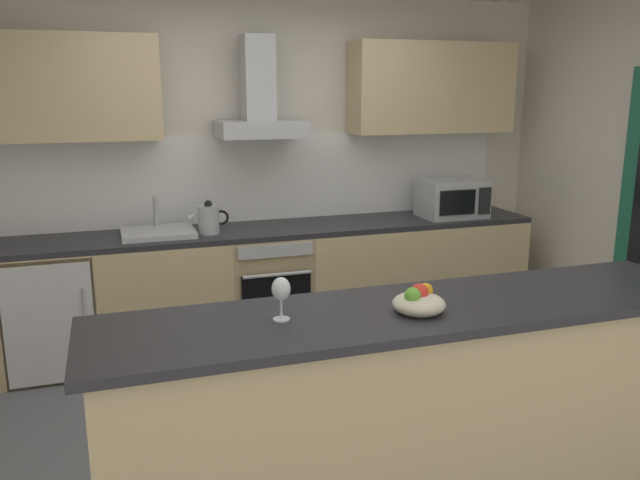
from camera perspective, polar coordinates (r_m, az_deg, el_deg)
ground at (r=3.76m, az=1.45°, el=-17.35°), size 5.74×4.64×0.02m
wall_back at (r=5.08m, az=-5.70°, el=6.37°), size 5.74×0.12×2.60m
backsplash_tile at (r=5.02m, az=-5.49°, el=5.49°), size 4.03×0.02×0.66m
counter_back at (r=4.89m, az=-4.48°, el=-4.06°), size 4.17×0.60×0.90m
counter_island at (r=2.98m, az=8.51°, el=-14.82°), size 2.81×0.64×1.00m
upper_cabinets at (r=4.82m, az=-5.24°, el=13.29°), size 4.11×0.32×0.70m
oven at (r=4.86m, az=-4.72°, el=-4.06°), size 0.60×0.62×0.80m
refrigerator at (r=4.77m, az=-22.62°, el=-5.87°), size 0.58×0.60×0.85m
microwave at (r=5.26m, az=11.66°, el=3.65°), size 0.50×0.38×0.30m
sink at (r=4.64m, az=-14.16°, el=0.72°), size 0.50×0.40×0.26m
kettle at (r=4.62m, az=-9.83°, el=1.85°), size 0.29×0.15×0.24m
range_hood at (r=4.77m, az=-5.40°, el=11.81°), size 0.62×0.45×0.72m
wine_glass at (r=2.56m, az=-3.48°, el=-4.50°), size 0.08×0.08×0.18m
fruit_bowl at (r=2.70m, az=8.75°, el=-5.45°), size 0.22×0.22×0.13m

